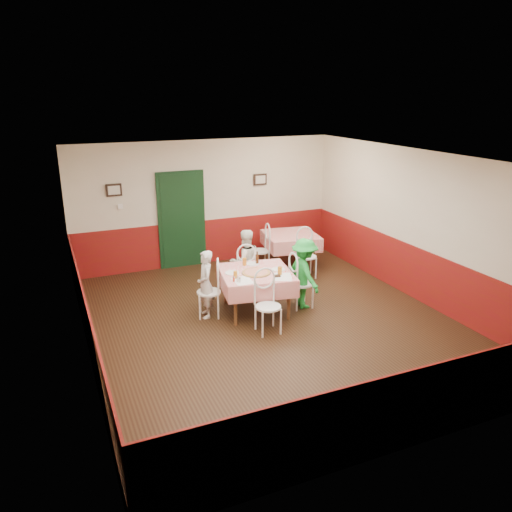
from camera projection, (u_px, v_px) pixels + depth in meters
name	position (u px, v px, depth m)	size (l,w,h in m)	color
floor	(271.00, 322.00, 8.60)	(7.00, 7.00, 0.00)	black
ceiling	(273.00, 158.00, 7.72)	(7.00, 7.00, 0.00)	white
back_wall	(206.00, 203.00, 11.22)	(6.00, 0.10, 2.80)	beige
front_wall	(416.00, 336.00, 5.11)	(6.00, 0.10, 2.80)	beige
left_wall	(80.00, 269.00, 7.04)	(0.10, 7.00, 2.80)	beige
right_wall	(418.00, 226.00, 9.29)	(0.10, 7.00, 2.80)	beige
wainscot_back	(208.00, 241.00, 11.49)	(6.00, 0.03, 1.00)	maroon
wainscot_front	(407.00, 410.00, 5.41)	(6.00, 0.03, 1.00)	maroon
wainscot_left	(88.00, 327.00, 7.33)	(0.03, 7.00, 1.00)	maroon
wainscot_right	(413.00, 271.00, 9.56)	(0.03, 7.00, 1.00)	maroon
door	(182.00, 221.00, 11.06)	(0.96, 0.06, 2.10)	black
picture_left	(114.00, 190.00, 10.28)	(0.32, 0.03, 0.26)	black
picture_right	(260.00, 179.00, 11.52)	(0.32, 0.03, 0.26)	black
thermostat	(120.00, 206.00, 10.43)	(0.10, 0.03, 0.10)	white
main_table	(256.00, 292.00, 8.92)	(1.22, 1.22, 0.77)	red
second_table	(290.00, 250.00, 11.25)	(1.12, 1.12, 0.77)	red
chair_left	(209.00, 292.00, 8.71)	(0.42, 0.42, 0.90)	white
chair_right	(301.00, 284.00, 9.09)	(0.42, 0.42, 0.90)	white
chair_far	(246.00, 272.00, 9.69)	(0.42, 0.42, 0.90)	white
chair_near	(268.00, 307.00, 8.12)	(0.42, 0.42, 0.90)	white
chair_second_a	(260.00, 251.00, 10.95)	(0.42, 0.42, 0.90)	white
chair_second_b	(307.00, 257.00, 10.57)	(0.42, 0.42, 0.90)	white
pizza	(256.00, 272.00, 8.72)	(0.49, 0.49, 0.03)	#B74723
plate_left	(232.00, 273.00, 8.72)	(0.25, 0.25, 0.01)	white
plate_right	(278.00, 269.00, 8.89)	(0.25, 0.25, 0.01)	white
plate_far	(253.00, 264.00, 9.18)	(0.25, 0.25, 0.01)	white
glass_a	(235.00, 275.00, 8.47)	(0.07, 0.07, 0.13)	#BF7219
glass_b	(280.00, 271.00, 8.64)	(0.08, 0.08, 0.14)	#BF7219
glass_c	(245.00, 262.00, 9.10)	(0.07, 0.07, 0.14)	#BF7219
beer_bottle	(257.00, 258.00, 9.16)	(0.06, 0.06, 0.22)	#381C0A
shaker_a	(238.00, 279.00, 8.32)	(0.04, 0.04, 0.09)	silver
shaker_b	(240.00, 280.00, 8.28)	(0.04, 0.04, 0.09)	silver
shaker_c	(234.00, 279.00, 8.32)	(0.04, 0.04, 0.09)	#B23319
menu_left	(243.00, 281.00, 8.38)	(0.30, 0.40, 0.00)	white
menu_right	(283.00, 277.00, 8.55)	(0.30, 0.40, 0.00)	white
wallet	(277.00, 276.00, 8.57)	(0.11, 0.09, 0.02)	black
diner_left	(206.00, 284.00, 8.65)	(0.44, 0.29, 1.21)	gray
diner_far	(245.00, 262.00, 9.67)	(0.62, 0.49, 1.29)	gray
diner_right	(304.00, 273.00, 9.04)	(0.84, 0.48, 1.30)	gray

